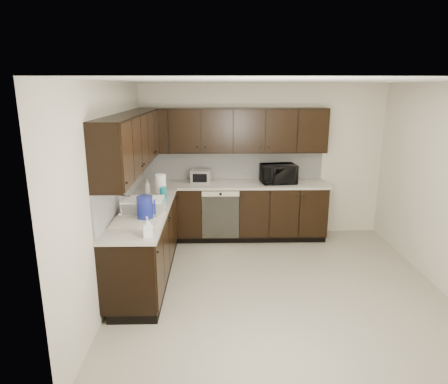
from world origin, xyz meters
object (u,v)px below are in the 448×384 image
(toaster_oven, at_px, (201,176))
(microwave, at_px, (278,174))
(storage_bin, at_px, (143,207))
(sink, at_px, (140,222))
(blue_pitcher, at_px, (145,208))

(toaster_oven, bearing_deg, microwave, 4.42)
(microwave, height_order, storage_bin, microwave)
(toaster_oven, xyz_separation_m, storage_bin, (-0.65, -1.62, -0.01))
(sink, xyz_separation_m, storage_bin, (0.02, 0.13, 0.15))
(toaster_oven, bearing_deg, sink, -104.31)
(sink, xyz_separation_m, blue_pitcher, (0.09, -0.10, 0.20))
(sink, xyz_separation_m, microwave, (1.91, 1.70, 0.21))
(toaster_oven, relative_size, blue_pitcher, 1.19)
(blue_pitcher, bearing_deg, storage_bin, 130.63)
(storage_bin, relative_size, blue_pitcher, 1.66)
(sink, distance_m, blue_pitcher, 0.24)
(sink, bearing_deg, storage_bin, 80.20)
(sink, distance_m, microwave, 2.57)
(microwave, relative_size, storage_bin, 1.18)
(toaster_oven, distance_m, blue_pitcher, 1.94)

